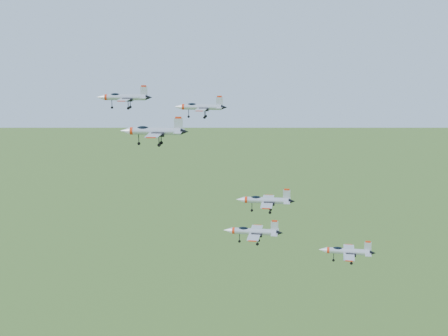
# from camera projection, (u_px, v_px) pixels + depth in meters

# --- Properties ---
(jet_lead) EXTENTS (13.32, 11.01, 3.56)m
(jet_lead) POSITION_uv_depth(u_px,v_px,m) (124.00, 97.00, 146.57)
(jet_lead) COLOR #B8BCC6
(jet_left_high) EXTENTS (11.27, 9.25, 3.02)m
(jet_left_high) POSITION_uv_depth(u_px,v_px,m) (200.00, 107.00, 130.67)
(jet_left_high) COLOR #B8BCC6
(jet_right_high) EXTENTS (12.44, 10.25, 3.33)m
(jet_right_high) POSITION_uv_depth(u_px,v_px,m) (153.00, 131.00, 110.96)
(jet_right_high) COLOR #B8BCC6
(jet_left_low) EXTENTS (13.14, 10.78, 3.53)m
(jet_left_low) POSITION_uv_depth(u_px,v_px,m) (265.00, 200.00, 137.83)
(jet_left_low) COLOR #B8BCC6
(jet_right_low) EXTENTS (11.33, 9.33, 3.03)m
(jet_right_low) POSITION_uv_depth(u_px,v_px,m) (252.00, 231.00, 117.01)
(jet_right_low) COLOR #B8BCC6
(jet_trail) EXTENTS (11.52, 9.53, 3.08)m
(jet_trail) POSITION_uv_depth(u_px,v_px,m) (346.00, 251.00, 126.05)
(jet_trail) COLOR #B8BCC6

